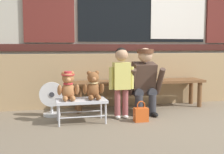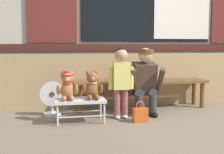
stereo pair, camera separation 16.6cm
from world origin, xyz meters
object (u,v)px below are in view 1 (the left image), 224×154
at_px(child_standing, 121,75).
at_px(adult_crouching, 145,81).
at_px(wooden_bench_long, 139,85).
at_px(teddy_bear_with_hat, 68,86).
at_px(floor_fan, 52,99).
at_px(teddy_bear_plain, 93,86).
at_px(handbag_on_ground, 141,114).
at_px(small_display_bench, 81,102).

height_order(child_standing, adult_crouching, child_standing).
distance_m(wooden_bench_long, teddy_bear_with_hat, 1.35).
distance_m(adult_crouching, floor_fan, 1.33).
bearing_deg(child_standing, teddy_bear_with_hat, -172.78).
xyz_separation_m(wooden_bench_long, child_standing, (-0.45, -0.57, 0.22)).
relative_size(teddy_bear_plain, adult_crouching, 0.38).
relative_size(child_standing, handbag_on_ground, 3.52).
bearing_deg(small_display_bench, teddy_bear_plain, 0.51).
distance_m(wooden_bench_long, handbag_on_ground, 0.89).
relative_size(small_display_bench, teddy_bear_with_hat, 1.76).
bearing_deg(teddy_bear_plain, small_display_bench, -179.49).
distance_m(small_display_bench, teddy_bear_plain, 0.25).
height_order(teddy_bear_with_hat, floor_fan, teddy_bear_with_hat).
xyz_separation_m(handbag_on_ground, floor_fan, (-1.11, 0.58, 0.14)).
bearing_deg(child_standing, teddy_bear_plain, -167.06).
distance_m(small_display_bench, adult_crouching, 1.00).
relative_size(teddy_bear_plain, handbag_on_ground, 1.34).
bearing_deg(small_display_bench, wooden_bench_long, 33.30).
height_order(teddy_bear_plain, adult_crouching, adult_crouching).
relative_size(small_display_bench, teddy_bear_plain, 1.76).
bearing_deg(child_standing, floor_fan, 159.49).
relative_size(teddy_bear_plain, child_standing, 0.38).
relative_size(adult_crouching, handbag_on_ground, 3.49).
height_order(small_display_bench, handbag_on_ground, small_display_bench).
xyz_separation_m(adult_crouching, floor_fan, (-1.30, 0.19, -0.24)).
distance_m(child_standing, floor_fan, 1.04).
xyz_separation_m(teddy_bear_with_hat, child_standing, (0.72, 0.09, 0.12)).
xyz_separation_m(child_standing, adult_crouching, (0.38, 0.15, -0.11)).
bearing_deg(small_display_bench, handbag_on_ground, -10.52).
height_order(wooden_bench_long, child_standing, child_standing).
bearing_deg(wooden_bench_long, adult_crouching, -99.05).
height_order(adult_crouching, floor_fan, adult_crouching).
bearing_deg(wooden_bench_long, child_standing, -128.30).
bearing_deg(teddy_bear_with_hat, handbag_on_ground, -8.86).
relative_size(wooden_bench_long, small_display_bench, 3.28).
relative_size(wooden_bench_long, teddy_bear_plain, 5.78).
bearing_deg(adult_crouching, teddy_bear_plain, -162.62).
height_order(teddy_bear_plain, floor_fan, teddy_bear_plain).
relative_size(child_standing, floor_fan, 2.00).
relative_size(small_display_bench, adult_crouching, 0.67).
xyz_separation_m(wooden_bench_long, floor_fan, (-1.36, -0.23, -0.13)).
xyz_separation_m(child_standing, floor_fan, (-0.91, 0.34, -0.35)).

